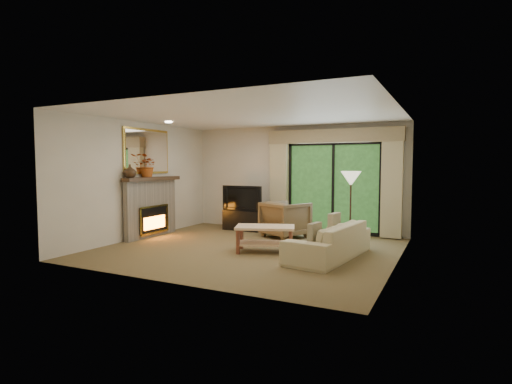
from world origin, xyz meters
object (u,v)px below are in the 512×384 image
at_px(media_console, 244,220).
at_px(coffee_table, 265,239).
at_px(armchair, 285,219).
at_px(sofa, 329,240).

xyz_separation_m(media_console, coffee_table, (1.55, -2.06, -0.00)).
xyz_separation_m(armchair, coffee_table, (0.23, -1.58, -0.16)).
bearing_deg(media_console, coffee_table, -52.58).
height_order(armchair, coffee_table, armchair).
bearing_deg(coffee_table, armchair, 77.51).
height_order(media_console, coffee_table, media_console).
relative_size(armchair, coffee_table, 0.82).
distance_m(media_console, coffee_table, 2.58).
bearing_deg(sofa, coffee_table, -78.35).
bearing_deg(coffee_table, media_console, 106.13).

